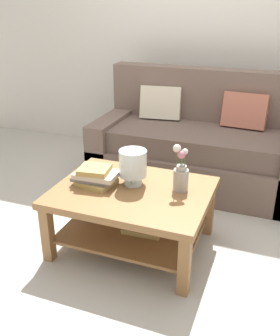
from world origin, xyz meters
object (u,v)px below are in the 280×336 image
object	(u,v)px
book_stack_main	(96,176)
flower_pitcher	(181,174)
glass_hurricane_vase	(133,164)
couch	(198,146)
coffee_table	(133,206)

from	to	relation	value
book_stack_main	flower_pitcher	distance (m)	0.60
book_stack_main	glass_hurricane_vase	bearing A→B (deg)	20.04
couch	book_stack_main	world-z (taller)	couch
coffee_table	glass_hurricane_vase	xyz separation A→B (m)	(-0.03, 0.08, 0.29)
coffee_table	flower_pitcher	size ratio (longest dim) A/B	3.21
coffee_table	glass_hurricane_vase	size ratio (longest dim) A/B	4.16
flower_pitcher	coffee_table	bearing A→B (deg)	-160.65
couch	coffee_table	distance (m)	1.26
couch	book_stack_main	size ratio (longest dim) A/B	5.91
couch	flower_pitcher	xyz separation A→B (m)	(0.13, -1.14, 0.22)
couch	coffee_table	xyz separation A→B (m)	(-0.18, -1.25, -0.03)
coffee_table	book_stack_main	world-z (taller)	book_stack_main
book_stack_main	flower_pitcher	size ratio (longest dim) A/B	0.98
couch	book_stack_main	distance (m)	1.35
coffee_table	flower_pitcher	distance (m)	0.41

